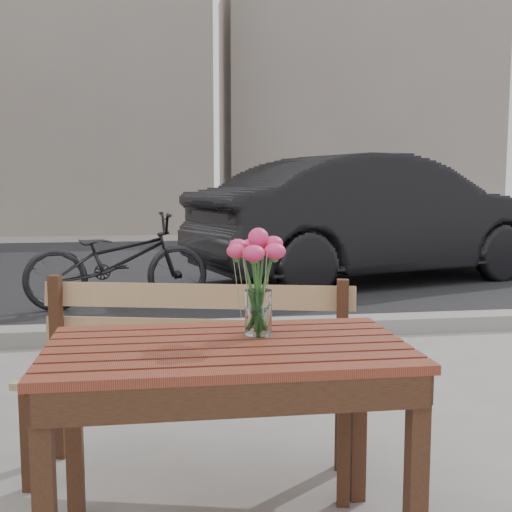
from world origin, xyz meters
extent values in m
cube|color=black|center=(0.00, 7.00, 0.00)|extent=(30.00, 8.00, 0.00)
cube|color=gray|center=(0.00, 3.00, 0.06)|extent=(30.00, 0.25, 0.12)
cube|color=gray|center=(-3.00, 14.00, 4.00)|extent=(8.00, 3.00, 8.00)
cube|color=gray|center=(5.00, 15.00, 3.00)|extent=(7.00, 3.00, 6.00)
cube|color=#582217|center=(-0.02, 0.19, 0.66)|extent=(1.10, 0.65, 0.03)
cube|color=black|center=(-0.53, -0.08, 0.33)|extent=(0.06, 0.06, 0.65)
cube|color=black|center=(0.48, -0.09, 0.33)|extent=(0.06, 0.06, 0.65)
cube|color=black|center=(-0.52, 0.47, 0.33)|extent=(0.06, 0.06, 0.65)
cube|color=black|center=(0.48, 0.46, 0.33)|extent=(0.06, 0.06, 0.65)
cube|color=#A48455|center=(-0.12, 0.71, 0.41)|extent=(1.34, 0.65, 0.03)
cube|color=#A48455|center=(-0.07, 0.89, 0.63)|extent=(1.26, 0.34, 0.35)
cube|color=black|center=(-0.73, 0.71, 0.21)|extent=(0.06, 0.06, 0.43)
cube|color=black|center=(0.42, 0.42, 0.21)|extent=(0.06, 0.06, 0.43)
cube|color=black|center=(-0.66, 0.99, 0.39)|extent=(0.06, 0.06, 0.79)
cube|color=black|center=(0.49, 0.71, 0.39)|extent=(0.06, 0.06, 0.79)
cylinder|color=white|center=(0.09, 0.29, 0.75)|extent=(0.09, 0.09, 0.15)
cylinder|color=#31702E|center=(0.09, 0.29, 0.82)|extent=(0.05, 0.05, 0.29)
imported|color=black|center=(2.34, 5.57, 0.73)|extent=(4.71, 2.75, 1.47)
imported|color=black|center=(-0.61, 4.31, 0.44)|extent=(1.75, 0.84, 0.88)
camera|label=1|loc=(-0.22, -1.72, 1.17)|focal=45.00mm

